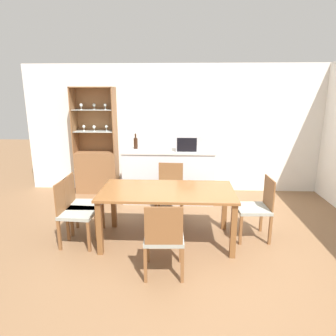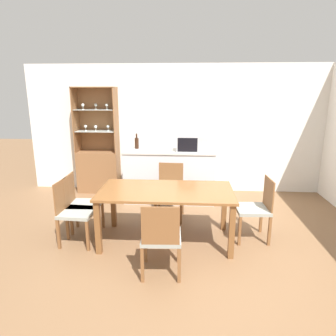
% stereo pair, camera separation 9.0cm
% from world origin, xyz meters
% --- Properties ---
extents(ground_plane, '(18.00, 18.00, 0.00)m').
position_xyz_m(ground_plane, '(0.00, 0.00, 0.00)').
color(ground_plane, brown).
extents(wall_back, '(6.80, 0.06, 2.55)m').
position_xyz_m(wall_back, '(0.00, 2.63, 1.27)').
color(wall_back, white).
rests_on(wall_back, ground_plane).
extents(kitchen_counter, '(1.68, 0.56, 0.97)m').
position_xyz_m(kitchen_counter, '(-0.46, 1.93, 0.49)').
color(kitchen_counter, silver).
rests_on(kitchen_counter, ground_plane).
extents(display_cabinet, '(0.83, 0.39, 2.11)m').
position_xyz_m(display_cabinet, '(-1.95, 2.42, 0.59)').
color(display_cabinet, brown).
rests_on(display_cabinet, ground_plane).
extents(dining_table, '(1.79, 0.93, 0.74)m').
position_xyz_m(dining_table, '(-0.41, 0.36, 0.65)').
color(dining_table, brown).
rests_on(dining_table, ground_plane).
extents(dining_chair_side_left_far, '(0.45, 0.45, 0.89)m').
position_xyz_m(dining_chair_side_left_far, '(-1.64, 0.50, 0.46)').
color(dining_chair_side_left_far, '#999E93').
rests_on(dining_chair_side_left_far, ground_plane).
extents(dining_chair_head_far, '(0.46, 0.46, 0.89)m').
position_xyz_m(dining_chair_head_far, '(-0.41, 1.16, 0.46)').
color(dining_chair_head_far, '#999E93').
rests_on(dining_chair_head_far, ground_plane).
extents(dining_chair_side_right_far, '(0.46, 0.46, 0.89)m').
position_xyz_m(dining_chair_side_right_far, '(0.82, 0.50, 0.46)').
color(dining_chair_side_right_far, '#999E93').
rests_on(dining_chair_side_right_far, ground_plane).
extents(dining_chair_head_near, '(0.46, 0.46, 0.89)m').
position_xyz_m(dining_chair_head_near, '(-0.41, -0.44, 0.46)').
color(dining_chair_head_near, '#999E93').
rests_on(dining_chair_head_near, ground_plane).
extents(dining_chair_side_left_near, '(0.46, 0.46, 0.89)m').
position_xyz_m(dining_chair_side_left_near, '(-1.64, 0.23, 0.46)').
color(dining_chair_side_left_near, '#999E93').
rests_on(dining_chair_side_left_near, ground_plane).
extents(microwave, '(0.54, 0.34, 0.28)m').
position_xyz_m(microwave, '(-0.06, 1.90, 1.12)').
color(microwave, '#B7BABF').
rests_on(microwave, kitchen_counter).
extents(wine_bottle, '(0.08, 0.08, 0.29)m').
position_xyz_m(wine_bottle, '(-1.09, 2.07, 1.08)').
color(wine_bottle, black).
rests_on(wine_bottle, kitchen_counter).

